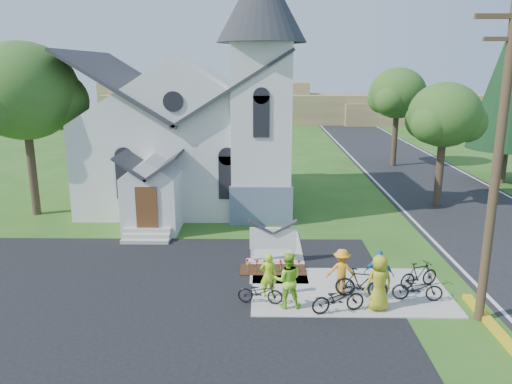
{
  "coord_description": "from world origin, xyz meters",
  "views": [
    {
      "loc": [
        -1.64,
        -16.06,
        7.86
      ],
      "look_at": [
        -1.92,
        5.0,
        2.54
      ],
      "focal_mm": 35.0,
      "sensor_mm": 36.0,
      "label": 1
    }
  ],
  "objects_px": {
    "cyclist_2": "(379,274)",
    "bike_3": "(419,275)",
    "bike_4": "(417,288)",
    "cyclist_0": "(268,275)",
    "bike_2": "(338,299)",
    "cyclist_4": "(379,283)",
    "cyclist_1": "(288,280)",
    "church_sign": "(273,239)",
    "utility_pole": "(501,153)",
    "cyclist_3": "(342,271)",
    "bike_0": "(260,292)",
    "bike_1": "(361,283)"
  },
  "relations": [
    {
      "from": "cyclist_2",
      "to": "cyclist_4",
      "type": "relative_size",
      "value": 0.92
    },
    {
      "from": "bike_3",
      "to": "bike_4",
      "type": "bearing_deg",
      "value": 138.14
    },
    {
      "from": "bike_3",
      "to": "bike_4",
      "type": "xyz_separation_m",
      "value": [
        -0.37,
        -1.06,
        -0.04
      ]
    },
    {
      "from": "cyclist_4",
      "to": "cyclist_3",
      "type": "bearing_deg",
      "value": -64.29
    },
    {
      "from": "church_sign",
      "to": "utility_pole",
      "type": "bearing_deg",
      "value": -35.6
    },
    {
      "from": "utility_pole",
      "to": "bike_4",
      "type": "xyz_separation_m",
      "value": [
        -1.68,
        1.23,
        -4.91
      ]
    },
    {
      "from": "cyclist_2",
      "to": "cyclist_4",
      "type": "xyz_separation_m",
      "value": [
        -0.18,
        -0.84,
        0.08
      ]
    },
    {
      "from": "cyclist_4",
      "to": "bike_2",
      "type": "bearing_deg",
      "value": -4.42
    },
    {
      "from": "bike_0",
      "to": "cyclist_2",
      "type": "relative_size",
      "value": 0.88
    },
    {
      "from": "church_sign",
      "to": "cyclist_0",
      "type": "bearing_deg",
      "value": -94.02
    },
    {
      "from": "cyclist_1",
      "to": "bike_1",
      "type": "xyz_separation_m",
      "value": [
        2.59,
        0.69,
        -0.41
      ]
    },
    {
      "from": "bike_2",
      "to": "cyclist_4",
      "type": "xyz_separation_m",
      "value": [
        1.35,
        0.22,
        0.47
      ]
    },
    {
      "from": "church_sign",
      "to": "bike_0",
      "type": "xyz_separation_m",
      "value": [
        -0.5,
        -3.76,
        -0.57
      ]
    },
    {
      "from": "cyclist_1",
      "to": "utility_pole",
      "type": "bearing_deg",
      "value": 173.57
    },
    {
      "from": "cyclist_4",
      "to": "church_sign",
      "type": "bearing_deg",
      "value": -64.48
    },
    {
      "from": "utility_pole",
      "to": "cyclist_3",
      "type": "xyz_separation_m",
      "value": [
        -4.2,
        1.81,
        -4.54
      ]
    },
    {
      "from": "cyclist_1",
      "to": "cyclist_2",
      "type": "xyz_separation_m",
      "value": [
        3.16,
        0.69,
        -0.08
      ]
    },
    {
      "from": "bike_2",
      "to": "cyclist_4",
      "type": "distance_m",
      "value": 1.45
    },
    {
      "from": "church_sign",
      "to": "cyclist_2",
      "type": "relative_size",
      "value": 1.27
    },
    {
      "from": "bike_0",
      "to": "utility_pole",
      "type": "bearing_deg",
      "value": -90.13
    },
    {
      "from": "cyclist_3",
      "to": "cyclist_4",
      "type": "relative_size",
      "value": 0.86
    },
    {
      "from": "bike_0",
      "to": "cyclist_2",
      "type": "height_order",
      "value": "cyclist_2"
    },
    {
      "from": "bike_3",
      "to": "cyclist_4",
      "type": "relative_size",
      "value": 0.85
    },
    {
      "from": "utility_pole",
      "to": "bike_2",
      "type": "bearing_deg",
      "value": 175.7
    },
    {
      "from": "cyclist_0",
      "to": "bike_1",
      "type": "height_order",
      "value": "cyclist_0"
    },
    {
      "from": "bike_4",
      "to": "cyclist_4",
      "type": "bearing_deg",
      "value": 119.16
    },
    {
      "from": "bike_3",
      "to": "cyclist_4",
      "type": "distance_m",
      "value": 2.58
    },
    {
      "from": "cyclist_0",
      "to": "bike_2",
      "type": "relative_size",
      "value": 0.87
    },
    {
      "from": "bike_0",
      "to": "bike_1",
      "type": "relative_size",
      "value": 0.85
    },
    {
      "from": "bike_0",
      "to": "cyclist_3",
      "type": "height_order",
      "value": "cyclist_3"
    },
    {
      "from": "utility_pole",
      "to": "bike_2",
      "type": "distance_m",
      "value": 6.66
    },
    {
      "from": "church_sign",
      "to": "cyclist_2",
      "type": "distance_m",
      "value": 4.86
    },
    {
      "from": "bike_3",
      "to": "bike_0",
      "type": "bearing_deg",
      "value": 80.52
    },
    {
      "from": "bike_0",
      "to": "cyclist_2",
      "type": "xyz_separation_m",
      "value": [
        4.07,
        0.46,
        0.47
      ]
    },
    {
      "from": "bike_2",
      "to": "bike_4",
      "type": "bearing_deg",
      "value": -87.69
    },
    {
      "from": "cyclist_2",
      "to": "church_sign",
      "type": "bearing_deg",
      "value": -27.5
    },
    {
      "from": "cyclist_0",
      "to": "bike_3",
      "type": "relative_size",
      "value": 0.98
    },
    {
      "from": "cyclist_0",
      "to": "cyclist_4",
      "type": "relative_size",
      "value": 0.83
    },
    {
      "from": "bike_2",
      "to": "bike_4",
      "type": "xyz_separation_m",
      "value": [
        2.84,
        0.89,
        -0.03
      ]
    },
    {
      "from": "cyclist_3",
      "to": "bike_1",
      "type": "bearing_deg",
      "value": 155.37
    },
    {
      "from": "cyclist_2",
      "to": "bike_3",
      "type": "height_order",
      "value": "cyclist_2"
    },
    {
      "from": "bike_2",
      "to": "cyclist_4",
      "type": "height_order",
      "value": "cyclist_4"
    },
    {
      "from": "bike_2",
      "to": "cyclist_4",
      "type": "bearing_deg",
      "value": -95.62
    },
    {
      "from": "utility_pole",
      "to": "bike_2",
      "type": "xyz_separation_m",
      "value": [
        -4.53,
        0.34,
        -4.88
      ]
    },
    {
      "from": "church_sign",
      "to": "cyclist_1",
      "type": "bearing_deg",
      "value": -84.19
    },
    {
      "from": "church_sign",
      "to": "bike_1",
      "type": "distance_m",
      "value": 4.48
    },
    {
      "from": "cyclist_4",
      "to": "bike_4",
      "type": "height_order",
      "value": "cyclist_4"
    },
    {
      "from": "cyclist_3",
      "to": "church_sign",
      "type": "bearing_deg",
      "value": -42.58
    },
    {
      "from": "cyclist_4",
      "to": "cyclist_1",
      "type": "bearing_deg",
      "value": -16.61
    },
    {
      "from": "cyclist_0",
      "to": "bike_3",
      "type": "distance_m",
      "value": 5.54
    }
  ]
}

